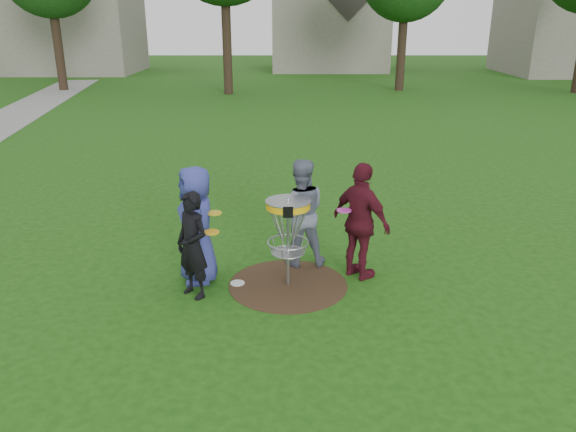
{
  "coord_description": "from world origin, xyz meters",
  "views": [
    {
      "loc": [
        -0.01,
        -7.63,
        3.86
      ],
      "look_at": [
        0.0,
        0.3,
        1.0
      ],
      "focal_mm": 35.0,
      "sensor_mm": 36.0,
      "label": 1
    }
  ],
  "objects_px": {
    "player_maroon": "(361,222)",
    "player_black": "(192,245)",
    "disc_golf_basket": "(288,222)",
    "player_blue": "(197,225)",
    "player_grey": "(300,213)"
  },
  "relations": [
    {
      "from": "player_grey",
      "to": "player_maroon",
      "type": "xyz_separation_m",
      "value": [
        0.91,
        -0.5,
        0.03
      ]
    },
    {
      "from": "disc_golf_basket",
      "to": "player_blue",
      "type": "bearing_deg",
      "value": 172.38
    },
    {
      "from": "disc_golf_basket",
      "to": "player_black",
      "type": "bearing_deg",
      "value": -166.66
    },
    {
      "from": "player_blue",
      "to": "disc_golf_basket",
      "type": "height_order",
      "value": "player_blue"
    },
    {
      "from": "player_blue",
      "to": "player_maroon",
      "type": "bearing_deg",
      "value": 74.95
    },
    {
      "from": "player_blue",
      "to": "disc_golf_basket",
      "type": "xyz_separation_m",
      "value": [
        1.36,
        -0.18,
        0.12
      ]
    },
    {
      "from": "player_black",
      "to": "disc_golf_basket",
      "type": "bearing_deg",
      "value": 54.96
    },
    {
      "from": "player_blue",
      "to": "disc_golf_basket",
      "type": "relative_size",
      "value": 1.3
    },
    {
      "from": "player_grey",
      "to": "disc_golf_basket",
      "type": "relative_size",
      "value": 1.27
    },
    {
      "from": "player_grey",
      "to": "player_black",
      "type": "bearing_deg",
      "value": 31.28
    },
    {
      "from": "player_maroon",
      "to": "player_black",
      "type": "bearing_deg",
      "value": 62.55
    },
    {
      "from": "player_black",
      "to": "disc_golf_basket",
      "type": "xyz_separation_m",
      "value": [
        1.35,
        0.32,
        0.24
      ]
    },
    {
      "from": "player_grey",
      "to": "disc_golf_basket",
      "type": "xyz_separation_m",
      "value": [
        -0.19,
        -0.79,
        0.14
      ]
    },
    {
      "from": "player_blue",
      "to": "player_maroon",
      "type": "relative_size",
      "value": 0.99
    },
    {
      "from": "player_blue",
      "to": "player_maroon",
      "type": "xyz_separation_m",
      "value": [
        2.47,
        0.11,
        0.01
      ]
    }
  ]
}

